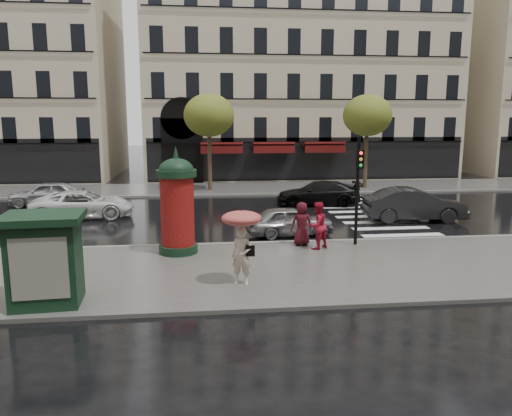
{
  "coord_description": "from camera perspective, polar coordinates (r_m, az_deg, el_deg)",
  "views": [
    {
      "loc": [
        -2.7,
        -16.19,
        4.99
      ],
      "look_at": [
        -0.69,
        1.5,
        1.78
      ],
      "focal_mm": 35.0,
      "sensor_mm": 36.0,
      "label": 1
    }
  ],
  "objects": [
    {
      "name": "far_kerb",
      "position": [
        32.68,
        -1.67,
        1.54
      ],
      "size": [
        90.0,
        0.25,
        0.14
      ],
      "primitive_type": "cube",
      "color": "slate",
      "rests_on": "ground"
    },
    {
      "name": "car_black",
      "position": [
        29.21,
        7.14,
        1.68
      ],
      "size": [
        5.04,
        2.55,
        1.4
      ],
      "primitive_type": "imported",
      "rotation": [
        0.0,
        0.0,
        -1.7
      ],
      "color": "black",
      "rests_on": "ground"
    },
    {
      "name": "woman_red",
      "position": [
        18.92,
        7.02,
        -2.0
      ],
      "size": [
        1.1,
        1.03,
        1.79
      ],
      "primitive_type": "imported",
      "rotation": [
        0.0,
        0.0,
        3.69
      ],
      "color": "#AA142C",
      "rests_on": "near_sidewalk"
    },
    {
      "name": "traffic_light",
      "position": [
        19.49,
        11.6,
        3.15
      ],
      "size": [
        0.27,
        0.39,
        4.2
      ],
      "color": "black",
      "rests_on": "near_sidewalk"
    },
    {
      "name": "ground",
      "position": [
        17.16,
        2.87,
        -6.71
      ],
      "size": [
        160.0,
        160.0,
        0.0
      ],
      "primitive_type": "plane",
      "color": "black",
      "rests_on": "ground"
    },
    {
      "name": "near_kerb",
      "position": [
        20.0,
        1.48,
        -4.04
      ],
      "size": [
        90.0,
        0.25,
        0.14
      ],
      "primitive_type": "cube",
      "color": "slate",
      "rests_on": "ground"
    },
    {
      "name": "zebra_crossing",
      "position": [
        27.67,
        11.96,
        -0.4
      ],
      "size": [
        3.6,
        11.75,
        0.01
      ],
      "primitive_type": "cube",
      "color": "silver",
      "rests_on": "ground"
    },
    {
      "name": "far_sidewalk",
      "position": [
        35.64,
        -2.08,
        2.25
      ],
      "size": [
        90.0,
        6.0,
        0.12
      ],
      "primitive_type": "cube",
      "color": "#474744",
      "rests_on": "ground"
    },
    {
      "name": "car_silver",
      "position": [
        21.5,
        3.9,
        -1.49
      ],
      "size": [
        3.92,
        1.98,
        1.28
      ],
      "primitive_type": "imported",
      "rotation": [
        0.0,
        0.0,
        1.7
      ],
      "color": "#9A9A9E",
      "rests_on": "ground"
    },
    {
      "name": "bldg_far_corner",
      "position": [
        47.43,
        4.36,
        17.84
      ],
      "size": [
        26.0,
        14.0,
        22.9
      ],
      "color": "#B7A88C",
      "rests_on": "ground"
    },
    {
      "name": "newsstand",
      "position": [
        14.27,
        -22.94,
        -5.3
      ],
      "size": [
        2.14,
        1.85,
        2.43
      ],
      "color": "black",
      "rests_on": "near_sidewalk"
    },
    {
      "name": "car_far_silver",
      "position": [
        31.14,
        -22.77,
        1.52
      ],
      "size": [
        4.25,
        1.81,
        1.43
      ],
      "primitive_type": "imported",
      "rotation": [
        0.0,
        0.0,
        -1.54
      ],
      "color": "#B7B7BC",
      "rests_on": "ground"
    },
    {
      "name": "tree_far_left",
      "position": [
        34.2,
        -5.4,
        10.46
      ],
      "size": [
        3.4,
        3.4,
        6.64
      ],
      "color": "#38281C",
      "rests_on": "ground"
    },
    {
      "name": "tree_far_right",
      "position": [
        36.14,
        12.61,
        10.25
      ],
      "size": [
        3.4,
        3.4,
        6.64
      ],
      "color": "#38281C",
      "rests_on": "ground"
    },
    {
      "name": "car_darkgrey",
      "position": [
        25.69,
        17.6,
        0.36
      ],
      "size": [
        5.05,
        2.1,
        1.62
      ],
      "primitive_type": "imported",
      "rotation": [
        0.0,
        0.0,
        1.49
      ],
      "color": "black",
      "rests_on": "ground"
    },
    {
      "name": "man_burgundy",
      "position": [
        19.42,
        5.24,
        -1.8
      ],
      "size": [
        0.86,
        0.59,
        1.69
      ],
      "primitive_type": "imported",
      "rotation": [
        0.0,
        0.0,
        3.2
      ],
      "color": "#440D16",
      "rests_on": "near_sidewalk"
    },
    {
      "name": "morris_column",
      "position": [
        18.28,
        -9.01,
        0.65
      ],
      "size": [
        1.46,
        1.46,
        3.92
      ],
      "color": "black",
      "rests_on": "near_sidewalk"
    },
    {
      "name": "near_sidewalk",
      "position": [
        16.67,
        3.15,
        -7.01
      ],
      "size": [
        90.0,
        7.0,
        0.12
      ],
      "primitive_type": "cube",
      "color": "#474744",
      "rests_on": "ground"
    },
    {
      "name": "car_white",
      "position": [
        26.74,
        -19.16,
        0.39
      ],
      "size": [
        5.2,
        2.74,
        1.39
      ],
      "primitive_type": "imported",
      "rotation": [
        0.0,
        0.0,
        1.66
      ],
      "color": "white",
      "rests_on": "ground"
    },
    {
      "name": "woman_umbrella",
      "position": [
        14.66,
        -1.65,
        -3.07
      ],
      "size": [
        1.19,
        1.19,
        2.28
      ],
      "color": "beige",
      "rests_on": "near_sidewalk"
    }
  ]
}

